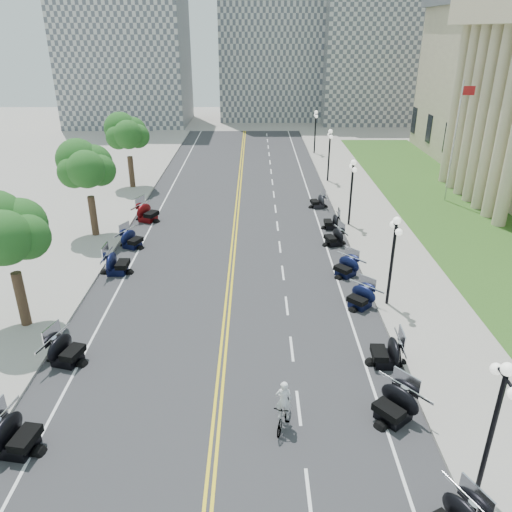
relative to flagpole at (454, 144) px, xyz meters
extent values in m
plane|color=gray|center=(-18.00, -22.00, -5.00)|extent=(160.00, 160.00, 0.00)
cube|color=#333335|center=(-18.00, -12.00, -5.00)|extent=(16.00, 90.00, 0.01)
cube|color=yellow|center=(-18.12, -12.00, -4.99)|extent=(0.12, 90.00, 0.00)
cube|color=yellow|center=(-17.88, -12.00, -4.99)|extent=(0.12, 90.00, 0.00)
cube|color=white|center=(-11.60, -12.00, -4.99)|extent=(0.12, 90.00, 0.00)
cube|color=white|center=(-24.40, -12.00, -4.99)|extent=(0.12, 90.00, 0.00)
cube|color=white|center=(-14.80, -30.00, -4.99)|extent=(0.12, 2.00, 0.00)
cube|color=white|center=(-14.80, -26.00, -4.99)|extent=(0.12, 2.00, 0.00)
cube|color=white|center=(-14.80, -22.00, -4.99)|extent=(0.12, 2.00, 0.00)
cube|color=white|center=(-14.80, -18.00, -4.99)|extent=(0.12, 2.00, 0.00)
cube|color=white|center=(-14.80, -14.00, -4.99)|extent=(0.12, 2.00, 0.00)
cube|color=white|center=(-14.80, -10.00, -4.99)|extent=(0.12, 2.00, 0.00)
cube|color=white|center=(-14.80, -6.00, -4.99)|extent=(0.12, 2.00, 0.00)
cube|color=white|center=(-14.80, -2.00, -4.99)|extent=(0.12, 2.00, 0.00)
cube|color=white|center=(-14.80, 2.00, -4.99)|extent=(0.12, 2.00, 0.00)
cube|color=white|center=(-14.80, 6.00, -4.99)|extent=(0.12, 2.00, 0.00)
cube|color=white|center=(-14.80, 10.00, -4.99)|extent=(0.12, 2.00, 0.00)
cube|color=white|center=(-14.80, 14.00, -4.99)|extent=(0.12, 2.00, 0.00)
cube|color=white|center=(-14.80, 18.00, -4.99)|extent=(0.12, 2.00, 0.00)
cube|color=white|center=(-14.80, 22.00, -4.99)|extent=(0.12, 2.00, 0.00)
cube|color=white|center=(-14.80, 26.00, -4.99)|extent=(0.12, 2.00, 0.00)
cube|color=white|center=(-14.80, 30.00, -4.99)|extent=(0.12, 2.00, 0.00)
cube|color=#9E9991|center=(-7.50, -12.00, -4.92)|extent=(5.00, 90.00, 0.15)
cube|color=#9E9991|center=(-28.50, -12.00, -4.92)|extent=(5.00, 90.00, 0.15)
cube|color=#356023|center=(-0.50, -4.00, -4.95)|extent=(9.00, 60.00, 0.10)
cube|color=gray|center=(-36.00, 40.00, 8.00)|extent=(18.00, 14.00, 26.00)
cube|color=gray|center=(-14.00, 46.00, 10.00)|extent=(16.00, 12.00, 30.00)
cube|color=gray|center=(4.00, 43.00, 6.00)|extent=(20.00, 14.00, 22.00)
imported|color=#A51414|center=(-15.47, -26.93, -4.42)|extent=(1.04, 2.00, 1.15)
imported|color=white|center=(-15.47, -26.93, -3.01)|extent=(0.61, 0.40, 1.67)
camera|label=1|loc=(-16.53, -41.43, 8.62)|focal=35.00mm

